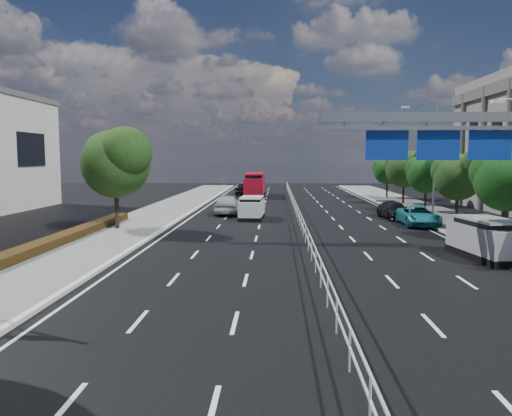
{
  "coord_description": "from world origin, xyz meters",
  "views": [
    {
      "loc": [
        -1.62,
        -13.84,
        4.69
      ],
      "look_at": [
        -2.56,
        9.05,
        2.4
      ],
      "focal_mm": 35.0,
      "sensor_mm": 36.0,
      "label": 1
    }
  ],
  "objects": [
    {
      "name": "parked_car_dark",
      "position": [
        7.58,
        25.34,
        0.64
      ],
      "size": [
        2.22,
        4.57,
        1.28
      ],
      "primitive_type": "imported",
      "rotation": [
        0.0,
        0.0,
        0.1
      ],
      "color": "black",
      "rests_on": "ground"
    },
    {
      "name": "near_car_dark",
      "position": [
        -5.81,
        50.26,
        0.72
      ],
      "size": [
        1.98,
        4.5,
        1.44
      ],
      "primitive_type": "imported",
      "rotation": [
        0.0,
        0.0,
        3.03
      ],
      "color": "black",
      "rests_on": "ground"
    },
    {
      "name": "silver_minivan",
      "position": [
        8.3,
        9.75,
        0.93
      ],
      "size": [
        2.5,
        4.76,
        1.89
      ],
      "rotation": [
        0.0,
        0.0,
        0.13
      ],
      "color": "black",
      "rests_on": "ground"
    },
    {
      "name": "kerb_near",
      "position": [
        -9.0,
        0.0,
        0.07
      ],
      "size": [
        0.25,
        140.0,
        0.15
      ],
      "primitive_type": "cube",
      "color": "silver",
      "rests_on": "ground"
    },
    {
      "name": "far_tree_e",
      "position": [
        11.25,
        21.98,
        3.56
      ],
      "size": [
        3.63,
        3.38,
        5.13
      ],
      "color": "black",
      "rests_on": "ground"
    },
    {
      "name": "overhead_gantry",
      "position": [
        6.74,
        10.05,
        5.61
      ],
      "size": [
        10.24,
        0.38,
        7.45
      ],
      "color": "gray",
      "rests_on": "ground"
    },
    {
      "name": "far_tree_h",
      "position": [
        11.24,
        44.48,
        3.42
      ],
      "size": [
        3.41,
        3.18,
        4.91
      ],
      "color": "black",
      "rests_on": "ground"
    },
    {
      "name": "streetlight_far",
      "position": [
        10.5,
        26.0,
        5.21
      ],
      "size": [
        2.78,
        2.4,
        9.0
      ],
      "color": "gray",
      "rests_on": "ground"
    },
    {
      "name": "white_minivan",
      "position": [
        -3.52,
        24.54,
        0.85
      ],
      "size": [
        1.94,
        4.09,
        1.74
      ],
      "rotation": [
        0.0,
        0.0,
        -0.05
      ],
      "color": "black",
      "rests_on": "ground"
    },
    {
      "name": "median_fence",
      "position": [
        0.0,
        22.5,
        0.53
      ],
      "size": [
        0.05,
        85.0,
        1.02
      ],
      "color": "silver",
      "rests_on": "ground"
    },
    {
      "name": "far_tree_f",
      "position": [
        11.24,
        29.48,
        3.49
      ],
      "size": [
        3.52,
        3.28,
        5.02
      ],
      "color": "black",
      "rests_on": "ground"
    },
    {
      "name": "far_tree_g",
      "position": [
        11.25,
        36.98,
        3.75
      ],
      "size": [
        3.96,
        3.69,
        5.45
      ],
      "color": "black",
      "rests_on": "ground"
    },
    {
      "name": "ground",
      "position": [
        0.0,
        0.0,
        0.0
      ],
      "size": [
        160.0,
        160.0,
        0.0
      ],
      "primitive_type": "plane",
      "color": "black",
      "rests_on": "ground"
    },
    {
      "name": "red_bus",
      "position": [
        -4.28,
        47.76,
        1.49
      ],
      "size": [
        2.33,
        9.6,
        2.87
      ],
      "rotation": [
        0.0,
        0.0,
        -0.0
      ],
      "color": "black",
      "rests_on": "ground"
    },
    {
      "name": "far_tree_d",
      "position": [
        11.25,
        14.48,
        3.69
      ],
      "size": [
        3.85,
        3.59,
        5.34
      ],
      "color": "black",
      "rests_on": "ground"
    },
    {
      "name": "near_tree_back",
      "position": [
        -11.94,
        17.97,
        4.61
      ],
      "size": [
        4.84,
        4.51,
        6.69
      ],
      "color": "black",
      "rests_on": "ground"
    },
    {
      "name": "parked_car_teal",
      "position": [
        8.3,
        21.19,
        0.68
      ],
      "size": [
        2.36,
        4.96,
        1.37
      ],
      "primitive_type": "imported",
      "rotation": [
        0.0,
        0.0,
        -0.02
      ],
      "color": "#1C7482",
      "rests_on": "ground"
    },
    {
      "name": "near_car_silver",
      "position": [
        -5.74,
        27.72,
        0.85
      ],
      "size": [
        2.16,
        5.03,
        1.69
      ],
      "primitive_type": "imported",
      "rotation": [
        0.0,
        0.0,
        3.17
      ],
      "color": "#A9ACB1",
      "rests_on": "ground"
    }
  ]
}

